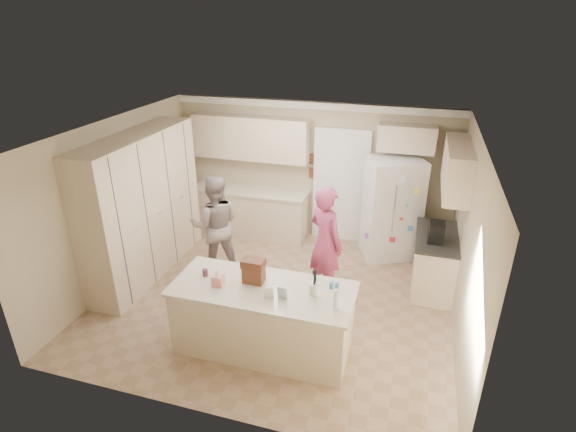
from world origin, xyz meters
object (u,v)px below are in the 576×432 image
(island_base, at_px, (263,319))
(refrigerator, at_px, (392,209))
(dollhouse_body, at_px, (254,274))
(teen_girl, at_px, (326,243))
(coffee_maker, at_px, (436,232))
(utensil_crock, at_px, (315,289))
(tissue_box, at_px, (218,280))
(teen_boy, at_px, (215,225))

(island_base, bearing_deg, refrigerator, 65.94)
(dollhouse_body, relative_size, teen_girl, 0.15)
(coffee_maker, bearing_deg, utensil_crock, -127.12)
(refrigerator, distance_m, tissue_box, 3.62)
(coffee_maker, height_order, island_base, coffee_maker)
(refrigerator, distance_m, utensil_crock, 3.02)
(refrigerator, height_order, tissue_box, refrigerator)
(coffee_maker, bearing_deg, tissue_box, -142.43)
(utensil_crock, height_order, teen_boy, teen_boy)
(coffee_maker, distance_m, utensil_crock, 2.32)
(tissue_box, bearing_deg, teen_boy, 116.05)
(dollhouse_body, bearing_deg, teen_girl, 64.58)
(refrigerator, xyz_separation_m, tissue_box, (-1.89, -3.09, 0.10))
(refrigerator, bearing_deg, coffee_maker, -79.42)
(coffee_maker, bearing_deg, refrigerator, 123.21)
(refrigerator, height_order, coffee_maker, refrigerator)
(dollhouse_body, height_order, teen_girl, teen_girl)
(teen_boy, bearing_deg, teen_girl, 151.49)
(island_base, distance_m, dollhouse_body, 0.62)
(teen_boy, bearing_deg, island_base, 107.36)
(island_base, xyz_separation_m, utensil_crock, (0.65, 0.05, 0.56))
(teen_boy, bearing_deg, coffee_maker, 161.44)
(island_base, bearing_deg, teen_girl, 71.31)
(refrigerator, bearing_deg, teen_girl, -141.34)
(coffee_maker, height_order, dollhouse_body, coffee_maker)
(refrigerator, height_order, teen_girl, refrigerator)
(island_base, distance_m, teen_boy, 2.17)
(island_base, height_order, utensil_crock, utensil_crock)
(coffee_maker, distance_m, island_base, 2.87)
(utensil_crock, relative_size, teen_girl, 0.08)
(tissue_box, relative_size, teen_boy, 0.08)
(refrigerator, distance_m, teen_boy, 3.05)
(coffee_maker, relative_size, tissue_box, 2.14)
(tissue_box, bearing_deg, coffee_maker, 37.57)
(teen_boy, bearing_deg, dollhouse_body, 105.94)
(coffee_maker, xyz_separation_m, teen_girl, (-1.56, -0.46, -0.18))
(coffee_maker, height_order, tissue_box, coffee_maker)
(coffee_maker, relative_size, teen_boy, 0.18)
(coffee_maker, distance_m, teen_girl, 1.64)
(refrigerator, relative_size, tissue_box, 12.86)
(dollhouse_body, xyz_separation_m, teen_girl, (0.64, 1.34, -0.14))
(refrigerator, relative_size, teen_girl, 1.01)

